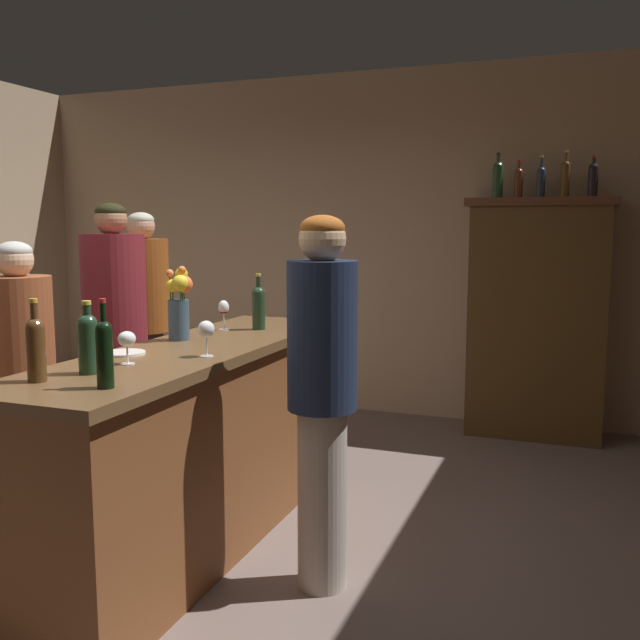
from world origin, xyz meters
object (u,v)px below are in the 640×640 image
(cheese_plate, at_px, (124,353))
(display_bottle_midright, at_px, (565,177))
(wine_bottle_rose, at_px, (88,340))
(display_bottle_center, at_px, (541,180))
(display_bottle_right, at_px, (593,178))
(display_cabinet, at_px, (537,314))
(patron_by_cabinet, at_px, (144,320))
(wine_glass_front, at_px, (206,330))
(wine_glass_mid, at_px, (127,340))
(bartender, at_px, (322,383))
(wine_bottle_pinot, at_px, (36,346))
(wine_bottle_riesling, at_px, (259,305))
(display_bottle_left, at_px, (498,178))
(flower_arrangement, at_px, (179,302))
(patron_in_grey, at_px, (21,370))
(bar_counter, at_px, (196,446))
(patron_in_navy, at_px, (115,331))
(display_bottle_midleft, at_px, (519,181))
(wine_bottle_chardonnay, at_px, (104,350))
(wine_glass_rear, at_px, (224,309))

(cheese_plate, distance_m, display_bottle_midright, 3.49)
(wine_bottle_rose, xyz_separation_m, display_bottle_center, (1.50, 3.25, 0.79))
(wine_bottle_rose, bearing_deg, display_bottle_right, 60.29)
(display_cabinet, xyz_separation_m, patron_by_cabinet, (-2.65, -1.24, -0.01))
(wine_glass_front, height_order, wine_glass_mid, wine_glass_front)
(bartender, bearing_deg, patron_by_cabinet, -48.80)
(wine_glass_mid, bearing_deg, wine_bottle_pinot, -105.51)
(wine_bottle_rose, height_order, wine_glass_front, wine_bottle_rose)
(wine_bottle_riesling, height_order, wine_bottle_rose, wine_bottle_riesling)
(wine_glass_front, xyz_separation_m, display_bottle_left, (0.94, 2.76, 0.82))
(flower_arrangement, distance_m, patron_by_cabinet, 1.58)
(display_bottle_midright, xyz_separation_m, patron_in_grey, (-2.66, -2.59, -1.13))
(wine_bottle_pinot, distance_m, display_bottle_midright, 3.94)
(wine_glass_front, distance_m, wine_glass_mid, 0.35)
(bar_counter, distance_m, wine_glass_front, 0.68)
(flower_arrangement, relative_size, bartender, 0.23)
(cheese_plate, bearing_deg, patron_in_navy, 128.82)
(display_cabinet, relative_size, patron_by_cabinet, 1.06)
(flower_arrangement, distance_m, display_bottle_midleft, 2.90)
(wine_bottle_riesling, height_order, display_bottle_midleft, display_bottle_midleft)
(bar_counter, bearing_deg, wine_bottle_chardonnay, -79.32)
(patron_by_cabinet, bearing_deg, display_bottle_right, 64.33)
(wine_bottle_chardonnay, relative_size, patron_by_cabinet, 0.19)
(patron_in_navy, height_order, patron_in_grey, patron_in_navy)
(wine_bottle_rose, xyz_separation_m, display_bottle_left, (1.18, 3.25, 0.81))
(display_bottle_midright, bearing_deg, wine_bottle_pinot, -117.01)
(wine_bottle_riesling, xyz_separation_m, wine_bottle_pinot, (-0.19, -1.53, -0.00))
(wine_bottle_pinot, bearing_deg, display_cabinet, 65.12)
(wine_glass_front, distance_m, display_bottle_midleft, 3.07)
(bar_counter, height_order, patron_in_navy, patron_in_navy)
(wine_bottle_rose, height_order, bartender, bartender)
(wine_glass_rear, height_order, display_bottle_right, display_bottle_right)
(wine_glass_mid, bearing_deg, cheese_plate, 129.52)
(patron_by_cabinet, bearing_deg, display_bottle_midright, 65.69)
(wine_bottle_pinot, xyz_separation_m, display_bottle_right, (1.94, 3.44, 0.79))
(display_bottle_center, xyz_separation_m, display_bottle_midright, (0.17, -0.00, 0.02))
(wine_glass_rear, height_order, bartender, bartender)
(display_bottle_midleft, bearing_deg, display_cabinet, 0.00)
(wine_glass_rear, xyz_separation_m, display_bottle_midright, (1.74, 2.00, 0.82))
(cheese_plate, bearing_deg, bar_counter, 58.03)
(flower_arrangement, bearing_deg, display_bottle_right, 50.74)
(cheese_plate, bearing_deg, wine_bottle_rose, -72.02)
(display_bottle_center, xyz_separation_m, patron_by_cabinet, (-2.64, -1.24, -1.00))
(display_bottle_right, relative_size, patron_in_grey, 0.20)
(wine_bottle_pinot, height_order, display_bottle_midleft, display_bottle_midleft)
(display_bottle_left, xyz_separation_m, display_bottle_right, (0.67, -0.00, -0.02))
(bar_counter, xyz_separation_m, bartender, (0.73, -0.16, 0.41))
(wine_glass_front, distance_m, display_bottle_center, 3.13)
(patron_in_grey, bearing_deg, display_cabinet, 27.09)
(wine_bottle_rose, relative_size, wine_glass_mid, 2.05)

